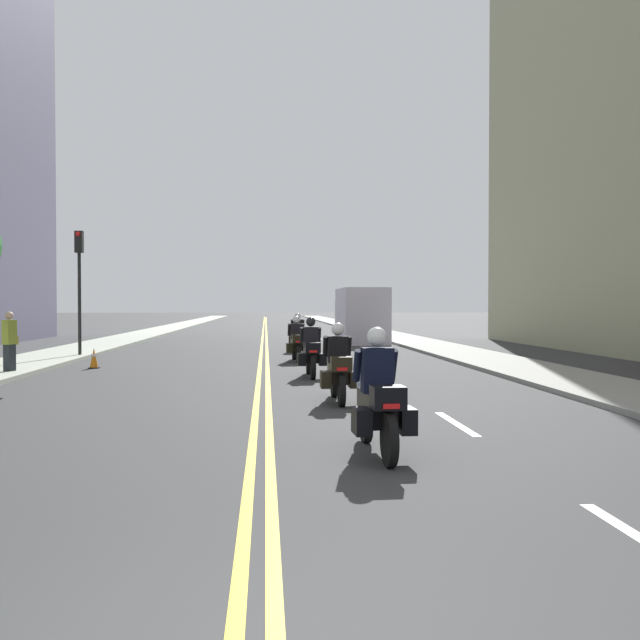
% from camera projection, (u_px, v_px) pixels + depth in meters
% --- Properties ---
extents(ground_plane, '(264.00, 264.00, 0.00)m').
position_uv_depth(ground_plane, '(265.00, 332.00, 51.42)').
color(ground_plane, '#333536').
extents(sidewalk_left, '(2.76, 144.00, 0.12)m').
position_uv_depth(sidewalk_left, '(155.00, 332.00, 50.83)').
color(sidewalk_left, '#A0A697').
rests_on(sidewalk_left, ground).
extents(sidewalk_right, '(2.76, 144.00, 0.12)m').
position_uv_depth(sidewalk_right, '(372.00, 331.00, 52.01)').
color(sidewalk_right, gray).
rests_on(sidewalk_right, ground).
extents(centreline_yellow_inner, '(0.12, 132.00, 0.01)m').
position_uv_depth(centreline_yellow_inner, '(263.00, 332.00, 51.41)').
color(centreline_yellow_inner, yellow).
rests_on(centreline_yellow_inner, ground).
extents(centreline_yellow_outer, '(0.12, 132.00, 0.01)m').
position_uv_depth(centreline_yellow_outer, '(266.00, 332.00, 51.43)').
color(centreline_yellow_outer, yellow).
rests_on(centreline_yellow_outer, ground).
extents(lane_dashes_white, '(0.14, 56.40, 0.01)m').
position_uv_depth(lane_dashes_white, '(334.00, 348.00, 32.72)').
color(lane_dashes_white, silver).
rests_on(lane_dashes_white, ground).
extents(building_right_1, '(7.20, 16.89, 30.22)m').
position_uv_depth(building_right_1, '(623.00, 18.00, 32.93)').
color(building_right_1, '#A2A37D').
rests_on(building_right_1, ground).
extents(motorcycle_0, '(0.78, 2.23, 1.67)m').
position_uv_depth(motorcycle_0, '(378.00, 403.00, 9.26)').
color(motorcycle_0, black).
rests_on(motorcycle_0, ground).
extents(motorcycle_1, '(0.76, 2.14, 1.59)m').
position_uv_depth(motorcycle_1, '(338.00, 370.00, 14.35)').
color(motorcycle_1, black).
rests_on(motorcycle_1, ground).
extents(motorcycle_2, '(0.77, 2.20, 1.63)m').
position_uv_depth(motorcycle_2, '(311.00, 353.00, 19.38)').
color(motorcycle_2, black).
rests_on(motorcycle_2, ground).
extents(motorcycle_3, '(0.78, 2.17, 1.58)m').
position_uv_depth(motorcycle_3, '(297.00, 343.00, 24.76)').
color(motorcycle_3, black).
rests_on(motorcycle_3, ground).
extents(motorcycle_4, '(0.77, 2.23, 1.62)m').
position_uv_depth(motorcycle_4, '(298.00, 336.00, 30.00)').
color(motorcycle_4, black).
rests_on(motorcycle_4, ground).
extents(traffic_cone_1, '(0.31, 0.31, 0.64)m').
position_uv_depth(traffic_cone_1, '(94.00, 358.00, 22.09)').
color(traffic_cone_1, black).
rests_on(traffic_cone_1, ground).
extents(traffic_light_near, '(0.28, 0.38, 4.67)m').
position_uv_depth(traffic_light_near, '(79.00, 270.00, 26.39)').
color(traffic_light_near, black).
rests_on(traffic_light_near, ground).
extents(pedestrian_2, '(0.34, 0.51, 1.77)m').
position_uv_depth(pedestrian_2, '(10.00, 342.00, 19.89)').
color(pedestrian_2, '#242A2F').
rests_on(pedestrian_2, ground).
extents(parked_truck, '(2.20, 6.50, 2.80)m').
position_uv_depth(parked_truck, '(360.00, 318.00, 37.34)').
color(parked_truck, silver).
rests_on(parked_truck, ground).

